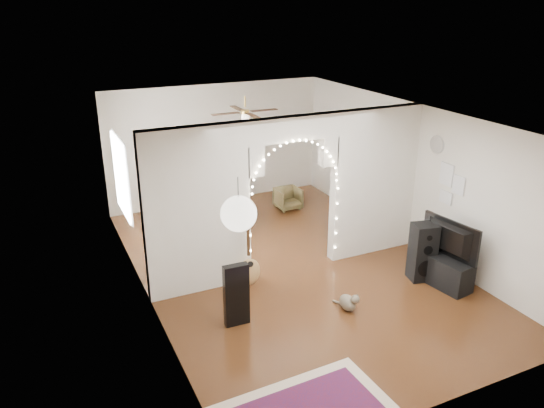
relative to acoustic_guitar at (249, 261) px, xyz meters
name	(u,v)px	position (x,y,z in m)	size (l,w,h in m)	color
floor	(291,267)	(0.91, 0.25, -0.44)	(7.50, 7.50, 0.00)	black
ceiling	(293,116)	(0.91, 0.25, 2.26)	(5.00, 7.50, 0.02)	white
wall_back	(216,144)	(0.91, 4.00, 0.91)	(5.00, 0.02, 2.70)	silver
wall_front	(451,306)	(0.91, -3.50, 0.91)	(5.00, 0.02, 2.70)	silver
wall_left	(142,221)	(-1.59, 0.25, 0.91)	(0.02, 7.50, 2.70)	silver
wall_right	(411,176)	(3.41, 0.25, 0.91)	(0.02, 7.50, 2.70)	silver
divider_wall	(292,192)	(0.91, 0.25, 0.99)	(5.00, 0.20, 2.70)	silver
fairy_lights	(296,187)	(0.91, 0.12, 1.11)	(1.64, 0.04, 1.60)	#FFEABF
window	(121,177)	(-1.56, 2.05, 1.06)	(0.04, 1.20, 1.40)	white
wall_clock	(437,144)	(3.39, -0.35, 1.66)	(0.31, 0.31, 0.03)	white
picture_frames	(450,184)	(3.39, -0.75, 1.06)	(0.02, 0.50, 0.70)	white
paper_lantern	(239,214)	(-0.99, -2.15, 1.81)	(0.40, 0.40, 0.40)	white
ceiling_fan	(245,112)	(0.91, 2.25, 1.96)	(1.10, 1.10, 0.30)	#B9903D
guitar_case	(236,295)	(-0.59, -0.95, 0.04)	(0.37, 0.12, 0.96)	black
acoustic_guitar	(249,261)	(0.00, 0.00, 0.00)	(0.41, 0.16, 1.00)	#BB7C4B
tabby_cat	(348,302)	(1.08, -1.33, -0.30)	(0.30, 0.50, 0.33)	brown
floor_speaker	(423,252)	(2.71, -1.03, 0.06)	(0.45, 0.41, 1.00)	black
media_console	(442,270)	(2.90, -1.32, -0.19)	(0.40, 1.00, 0.50)	black
tv	(446,240)	(2.90, -1.32, 0.37)	(1.07, 0.14, 0.62)	black
bookcase	(200,175)	(0.42, 3.75, 0.32)	(1.48, 0.38, 1.52)	beige
dining_table	(208,200)	(0.11, 2.35, 0.24)	(1.23, 0.85, 0.76)	brown
flower_vase	(207,192)	(0.11, 2.35, 0.41)	(0.18, 0.18, 0.19)	silver
dining_chair_left	(190,216)	(-0.19, 2.66, -0.16)	(0.58, 0.60, 0.55)	brown
dining_chair_right	(288,198)	(2.13, 2.79, -0.20)	(0.52, 0.53, 0.48)	brown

